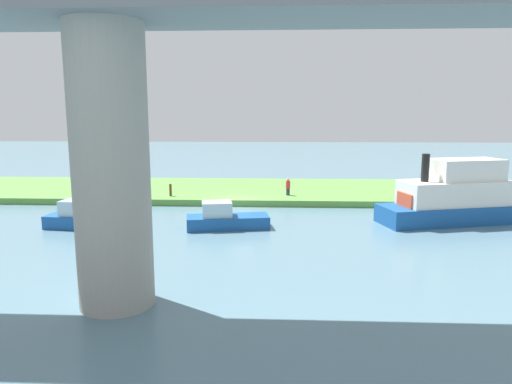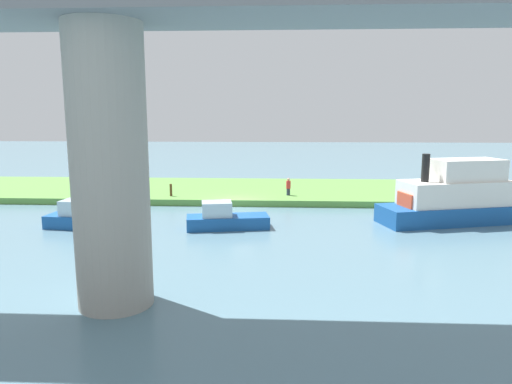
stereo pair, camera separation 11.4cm
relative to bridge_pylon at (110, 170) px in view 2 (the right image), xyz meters
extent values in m
plane|color=slate|center=(-2.72, -18.32, -5.03)|extent=(160.00, 160.00, 0.00)
cube|color=#5B9342|center=(-2.72, -24.32, -4.78)|extent=(80.00, 12.00, 0.50)
cylinder|color=#9E998E|center=(0.00, 0.00, 0.00)|extent=(2.72, 2.72, 10.06)
cube|color=slate|center=(0.00, 0.00, 5.28)|extent=(64.52, 4.00, 0.50)
cylinder|color=#2D334C|center=(-6.71, -20.74, -4.25)|extent=(0.29, 0.29, 0.55)
cylinder|color=red|center=(-6.71, -20.74, -3.68)|extent=(0.37, 0.37, 0.60)
sphere|color=tan|center=(-6.71, -20.74, -3.26)|extent=(0.24, 0.24, 0.24)
cylinder|color=brown|center=(2.61, -19.89, -4.05)|extent=(0.20, 0.20, 0.97)
cube|color=#195199|center=(-16.85, -13.87, -4.44)|extent=(9.26, 5.10, 1.17)
cube|color=white|center=(-17.32, -14.00, -3.07)|extent=(7.48, 4.37, 1.56)
cube|color=white|center=(-17.98, -14.17, -1.61)|extent=(4.82, 3.29, 1.37)
cylinder|color=black|center=(-15.15, -13.42, -1.41)|extent=(0.49, 0.49, 1.76)
cube|color=#D84C2D|center=(-14.58, -13.26, -3.42)|extent=(1.96, 2.10, 0.88)
cube|color=#195199|center=(5.76, -11.41, -4.63)|extent=(5.32, 2.34, 0.80)
cube|color=silver|center=(6.45, -11.48, -3.77)|extent=(2.00, 1.65, 0.92)
cube|color=#195199|center=(-2.84, -11.71, -4.64)|extent=(5.24, 2.65, 0.78)
cube|color=silver|center=(-2.19, -11.59, -3.81)|extent=(2.03, 1.73, 0.89)
camera|label=1|loc=(-5.91, 16.09, 1.98)|focal=32.66mm
camera|label=2|loc=(-6.02, 16.09, 1.98)|focal=32.66mm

